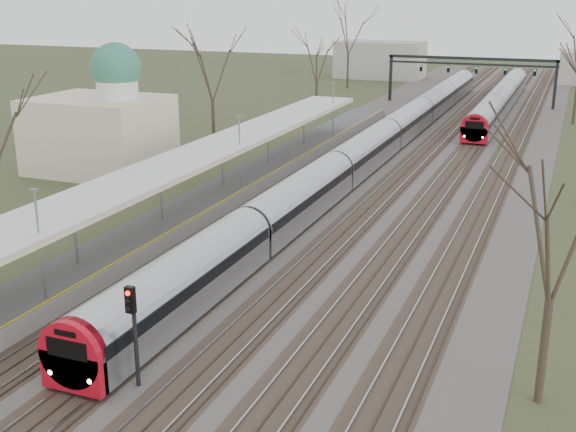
# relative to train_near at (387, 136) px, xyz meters

# --- Properties ---
(track_bed) EXTENTS (24.00, 160.00, 0.22)m
(track_bed) POSITION_rel_train_near_xyz_m (2.76, 1.14, -1.42)
(track_bed) COLOR #474442
(track_bed) RESTS_ON ground
(platform) EXTENTS (3.50, 69.00, 1.00)m
(platform) POSITION_rel_train_near_xyz_m (-6.55, -16.36, -0.98)
(platform) COLOR #9E9B93
(platform) RESTS_ON ground
(canopy) EXTENTS (4.10, 50.00, 3.11)m
(canopy) POSITION_rel_train_near_xyz_m (-6.55, -20.88, 2.45)
(canopy) COLOR slate
(canopy) RESTS_ON platform
(dome_building) EXTENTS (10.00, 8.00, 10.30)m
(dome_building) POSITION_rel_train_near_xyz_m (-19.21, -15.86, 2.24)
(dome_building) COLOR beige
(dome_building) RESTS_ON ground
(signal_gantry) EXTENTS (21.00, 0.59, 6.08)m
(signal_gantry) POSITION_rel_train_near_xyz_m (2.79, 31.12, 3.43)
(signal_gantry) COLOR black
(signal_gantry) RESTS_ON ground
(tree_west_far) EXTENTS (5.50, 5.50, 11.33)m
(tree_west_far) POSITION_rel_train_near_xyz_m (-14.50, -5.86, 6.54)
(tree_west_far) COLOR #2D231C
(tree_west_far) RESTS_ON ground
(tree_east_near) EXTENTS (4.50, 4.50, 9.27)m
(tree_east_near) POSITION_rel_train_near_xyz_m (15.50, -38.86, 5.08)
(tree_east_near) COLOR #2D231C
(tree_east_near) RESTS_ON ground
(train_near) EXTENTS (2.62, 90.21, 3.05)m
(train_near) POSITION_rel_train_near_xyz_m (0.00, 0.00, 0.00)
(train_near) COLOR #A2A5AC
(train_near) RESTS_ON ground
(train_far) EXTENTS (2.62, 45.21, 3.05)m
(train_far) POSITION_rel_train_near_xyz_m (7.00, 27.69, 0.00)
(train_far) COLOR #A2A5AC
(train_far) RESTS_ON ground
(signal_post) EXTENTS (0.35, 0.45, 4.10)m
(signal_post) POSITION_rel_train_near_xyz_m (1.75, -43.35, 1.25)
(signal_post) COLOR black
(signal_post) RESTS_ON ground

